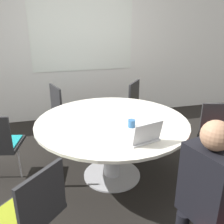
% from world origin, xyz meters
% --- Properties ---
extents(ground_plane, '(16.00, 16.00, 0.00)m').
position_xyz_m(ground_plane, '(0.00, 0.00, 0.00)').
color(ground_plane, black).
extents(wall_back, '(8.00, 0.07, 2.70)m').
position_xyz_m(wall_back, '(0.00, 2.08, 1.35)').
color(wall_back, silver).
rests_on(wall_back, ground_plane).
extents(conference_table, '(1.71, 1.71, 0.73)m').
position_xyz_m(conference_table, '(0.00, 0.00, 0.58)').
color(conference_table, '#B7B7BC').
rests_on(conference_table, ground_plane).
extents(chair_1, '(0.53, 0.52, 0.86)m').
position_xyz_m(chair_1, '(1.25, -0.26, 0.52)').
color(chair_1, '#262628').
rests_on(chair_1, ground_plane).
extents(chair_2, '(0.60, 0.61, 0.86)m').
position_xyz_m(chair_2, '(0.75, 1.03, 0.52)').
color(chair_2, '#262628').
rests_on(chair_2, ground_plane).
extents(chair_3, '(0.53, 0.55, 0.86)m').
position_xyz_m(chair_3, '(-0.45, 1.20, 0.52)').
color(chair_3, '#262628').
rests_on(chair_3, ground_plane).
extents(chair_5, '(0.61, 0.61, 0.86)m').
position_xyz_m(chair_5, '(-0.85, -0.95, 0.52)').
color(chair_5, '#262628').
rests_on(chair_5, ground_plane).
extents(person_0, '(0.32, 0.40, 1.21)m').
position_xyz_m(person_0, '(0.33, -1.30, 0.71)').
color(person_0, black).
rests_on(person_0, ground_plane).
extents(laptop, '(0.36, 0.31, 0.21)m').
position_xyz_m(laptop, '(0.15, -0.57, 0.78)').
color(laptop, silver).
rests_on(laptop, conference_table).
extents(coffee_cup, '(0.08, 0.08, 0.08)m').
position_xyz_m(coffee_cup, '(0.15, -0.23, 0.77)').
color(coffee_cup, '#33669E').
rests_on(coffee_cup, conference_table).
extents(handbag, '(0.36, 0.16, 0.28)m').
position_xyz_m(handbag, '(0.49, 1.25, 0.14)').
color(handbag, '#513319').
rests_on(handbag, ground_plane).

